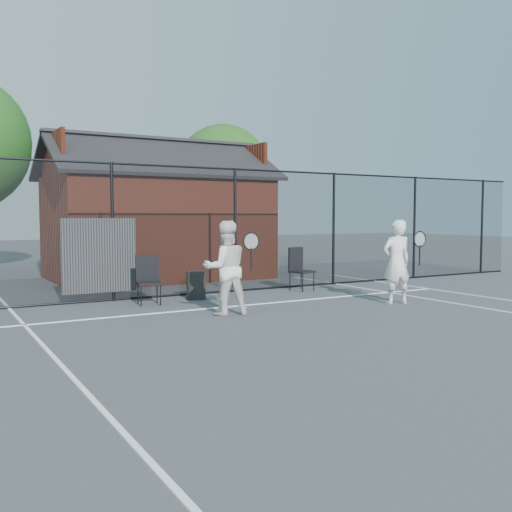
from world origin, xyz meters
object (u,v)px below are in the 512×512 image
player_front (397,262)px  player_back (226,268)px  chair_left (149,281)px  clubhouse (157,224)px  waste_bin (196,285)px  chair_right (302,270)px

player_front → player_back: bearing=170.9°
player_front → chair_left: (-4.56, 2.48, -0.39)m
clubhouse → chair_left: clubhouse is taller
player_back → chair_left: player_back is taller
waste_bin → player_back: bearing=-99.3°
chair_right → waste_bin: chair_right is taller
player_back → waste_bin: bearing=80.7°
clubhouse → player_back: 6.92m
clubhouse → player_back: clubhouse is taller
waste_bin → player_front: bearing=-38.9°
chair_right → chair_left: bearing=169.4°
waste_bin → chair_left: bearing=-167.9°
player_back → chair_right: size_ratio=1.68×
player_front → chair_right: (-0.53, 2.72, -0.36)m
player_front → waste_bin: size_ratio=2.83×
chair_left → chair_right: chair_right is taller
chair_left → player_front: bearing=-18.5°
player_front → chair_right: bearing=101.0°
clubhouse → chair_right: (2.02, -4.65, -1.08)m
player_back → chair_left: size_ratio=1.76×
chair_left → waste_bin: size_ratio=1.60×
player_front → player_back: 3.78m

